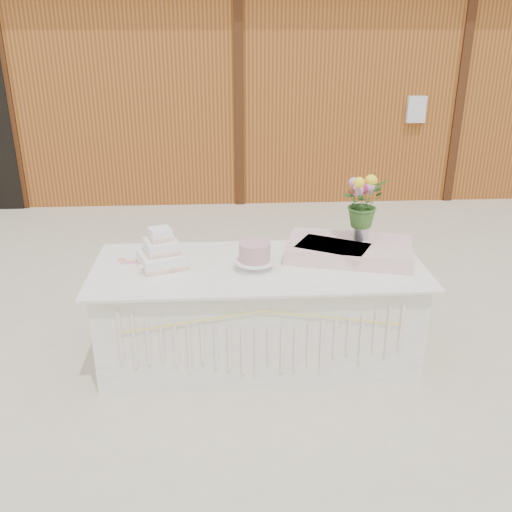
% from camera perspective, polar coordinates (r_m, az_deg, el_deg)
% --- Properties ---
extents(ground, '(80.00, 80.00, 0.00)m').
position_cam_1_polar(ground, '(4.49, 0.24, -9.99)').
color(ground, beige).
rests_on(ground, ground).
extents(barn, '(12.60, 4.60, 3.30)m').
position_cam_1_polar(barn, '(9.81, -2.20, 18.16)').
color(barn, '#A65822').
rests_on(barn, ground).
extents(cake_table, '(2.40, 1.00, 0.77)m').
position_cam_1_polar(cake_table, '(4.29, 0.25, -5.67)').
color(cake_table, white).
rests_on(cake_table, ground).
extents(wedding_cake, '(0.41, 0.41, 0.29)m').
position_cam_1_polar(wedding_cake, '(4.15, -9.42, 0.28)').
color(wedding_cake, white).
rests_on(wedding_cake, cake_table).
extents(pink_cake_stand, '(0.28, 0.28, 0.20)m').
position_cam_1_polar(pink_cake_stand, '(4.02, -0.12, 0.11)').
color(pink_cake_stand, white).
rests_on(pink_cake_stand, cake_table).
extents(satin_runner, '(1.02, 0.75, 0.12)m').
position_cam_1_polar(satin_runner, '(4.32, 9.30, 0.62)').
color(satin_runner, '#FFCDCD').
rests_on(satin_runner, cake_table).
extents(flower_vase, '(0.11, 0.11, 0.16)m').
position_cam_1_polar(flower_vase, '(4.35, 10.43, 2.63)').
color(flower_vase, '#BBBBC0').
rests_on(flower_vase, satin_runner).
extents(bouquet, '(0.42, 0.42, 0.36)m').
position_cam_1_polar(bouquet, '(4.27, 10.67, 5.86)').
color(bouquet, '#386428').
rests_on(bouquet, flower_vase).
extents(loose_flowers, '(0.15, 0.31, 0.02)m').
position_cam_1_polar(loose_flowers, '(4.31, -12.83, -0.42)').
color(loose_flowers, pink).
rests_on(loose_flowers, cake_table).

